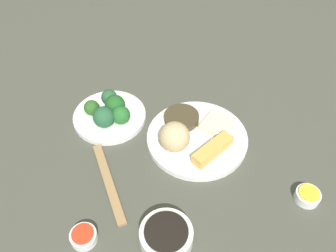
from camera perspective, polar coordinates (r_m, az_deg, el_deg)
name	(u,v)px	position (r m, az deg, el deg)	size (l,w,h in m)	color
tabletop	(191,160)	(0.88, 3.75, -5.50)	(2.20, 2.20, 0.02)	#45473C
main_plate	(196,138)	(0.90, 4.50, -1.93)	(0.25, 0.25, 0.02)	white
rice_scoop	(174,137)	(0.84, 1.04, -1.76)	(0.07, 0.07, 0.07)	tan
spring_roll	(213,150)	(0.85, 7.17, -3.77)	(0.11, 0.03, 0.03)	gold
crab_rangoon_wonton	(217,124)	(0.92, 7.87, 0.35)	(0.07, 0.07, 0.01)	beige
stir_fry_heap	(181,118)	(0.92, 2.17, 1.33)	(0.09, 0.09, 0.02)	#403723
broccoli_plate	(110,117)	(0.96, -9.31, 1.51)	(0.19, 0.19, 0.01)	white
broccoli_floret_0	(92,108)	(0.96, -12.12, 2.88)	(0.04, 0.04, 0.04)	#2B5B20
broccoli_floret_1	(115,105)	(0.94, -8.48, 3.37)	(0.05, 0.05, 0.05)	#1E5821
broccoli_floret_2	(104,117)	(0.91, -10.25, 1.42)	(0.06, 0.06, 0.06)	#265937
broccoli_floret_4	(121,115)	(0.92, -7.54, 1.76)	(0.05, 0.05, 0.05)	#25652A
broccoli_floret_5	(109,97)	(0.97, -9.40, 4.57)	(0.04, 0.04, 0.04)	#285633
soy_sauce_bowl	(165,236)	(0.74, -0.56, -17.19)	(0.11, 0.11, 0.04)	white
soy_sauce_bowl_liquid	(164,231)	(0.72, -0.57, -16.45)	(0.09, 0.09, 0.00)	black
sauce_ramekin_sweet_and_sour	(84,237)	(0.77, -13.34, -16.87)	(0.05, 0.05, 0.02)	white
sauce_ramekin_sweet_and_sour_liquid	(83,234)	(0.76, -13.51, -16.44)	(0.04, 0.04, 0.00)	red
sauce_ramekin_hot_mustard	(307,196)	(0.85, 21.41, -10.41)	(0.05, 0.05, 0.02)	white
sauce_ramekin_hot_mustard_liquid	(309,193)	(0.84, 21.65, -9.93)	(0.04, 0.04, 0.00)	yellow
chopsticks_pair	(109,182)	(0.83, -9.48, -8.86)	(0.23, 0.02, 0.01)	#9C794C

